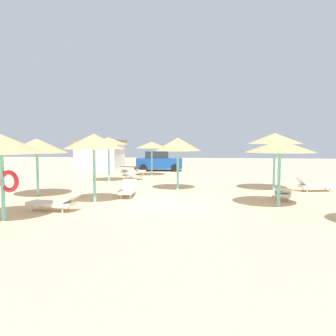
# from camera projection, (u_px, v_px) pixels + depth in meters

# --- Properties ---
(ground_plane) EXTENTS (80.00, 80.00, 0.00)m
(ground_plane) POSITION_uv_depth(u_px,v_px,m) (159.00, 202.00, 13.51)
(ground_plane) COLOR #DBBA8C
(parasol_0) EXTENTS (2.65, 2.65, 2.74)m
(parasol_0) POSITION_uv_depth(u_px,v_px,m) (1.00, 145.00, 10.10)
(parasol_0) COLOR #6BC6BC
(parasol_0) RESTS_ON ground
(parasol_1) EXTENTS (2.64, 2.64, 2.57)m
(parasol_1) POSITION_uv_depth(u_px,v_px,m) (280.00, 147.00, 12.42)
(parasol_1) COLOR #6BC6BC
(parasol_1) RESTS_ON ground
(parasol_2) EXTENTS (2.37, 2.37, 2.82)m
(parasol_2) POSITION_uv_depth(u_px,v_px,m) (109.00, 141.00, 20.61)
(parasol_2) COLOR #6BC6BC
(parasol_2) RESTS_ON ground
(parasol_3) EXTENTS (2.44, 2.44, 2.84)m
(parasol_3) POSITION_uv_depth(u_px,v_px,m) (94.00, 142.00, 13.29)
(parasol_3) COLOR #6BC6BC
(parasol_3) RESTS_ON ground
(parasol_4) EXTENTS (2.80, 2.80, 2.97)m
(parasol_4) POSITION_uv_depth(u_px,v_px,m) (275.00, 139.00, 16.76)
(parasol_4) COLOR #6BC6BC
(parasol_4) RESTS_ON ground
(parasol_5) EXTENTS (2.45, 2.45, 2.54)m
(parasol_5) POSITION_uv_depth(u_px,v_px,m) (152.00, 145.00, 24.41)
(parasol_5) COLOR #6BC6BC
(parasol_5) RESTS_ON ground
(parasol_7) EXTENTS (2.42, 2.42, 2.74)m
(parasol_7) POSITION_uv_depth(u_px,v_px,m) (178.00, 144.00, 17.00)
(parasol_7) COLOR #6BC6BC
(parasol_7) RESTS_ON ground
(parasol_8) EXTENTS (2.75, 2.75, 2.66)m
(parasol_8) POSITION_uv_depth(u_px,v_px,m) (37.00, 146.00, 14.88)
(parasol_8) COLOR #6BC6BC
(parasol_8) RESTS_ON ground
(lounger_0) EXTENTS (1.97, 0.86, 0.67)m
(lounger_0) POSITION_uv_depth(u_px,v_px,m) (54.00, 203.00, 11.72)
(lounger_0) COLOR silver
(lounger_0) RESTS_ON ground
(lounger_1) EXTENTS (0.96, 1.99, 0.63)m
(lounger_1) POSITION_uv_depth(u_px,v_px,m) (282.00, 193.00, 14.09)
(lounger_1) COLOR silver
(lounger_1) RESTS_ON ground
(lounger_2) EXTENTS (1.83, 1.76, 0.67)m
(lounger_2) POSITION_uv_depth(u_px,v_px,m) (135.00, 174.00, 22.15)
(lounger_2) COLOR silver
(lounger_2) RESTS_ON ground
(lounger_3) EXTENTS (0.84, 1.95, 0.71)m
(lounger_3) POSITION_uv_depth(u_px,v_px,m) (128.00, 189.00, 15.01)
(lounger_3) COLOR silver
(lounger_3) RESTS_ON ground
(lounger_4) EXTENTS (1.95, 0.98, 0.77)m
(lounger_4) POSITION_uv_depth(u_px,v_px,m) (314.00, 185.00, 16.50)
(lounger_4) COLOR silver
(lounger_4) RESTS_ON ground
(lounger_5) EXTENTS (1.27, 2.00, 0.68)m
(lounger_5) POSITION_uv_depth(u_px,v_px,m) (129.00, 171.00, 24.63)
(lounger_5) COLOR silver
(lounger_5) RESTS_ON ground
(bench_0) EXTENTS (1.52, 0.47, 0.49)m
(bench_0) POSITION_uv_depth(u_px,v_px,m) (129.00, 168.00, 27.44)
(bench_0) COLOR brown
(bench_0) RESTS_ON ground
(parked_car) EXTENTS (4.18, 2.38, 1.72)m
(parked_car) POSITION_uv_depth(u_px,v_px,m) (159.00, 161.00, 28.74)
(parked_car) COLOR #194C9E
(parked_car) RESTS_ON ground
(beach_cabana) EXTENTS (4.12, 4.05, 2.72)m
(beach_cabana) POSITION_uv_depth(u_px,v_px,m) (101.00, 154.00, 30.44)
(beach_cabana) COLOR white
(beach_cabana) RESTS_ON ground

